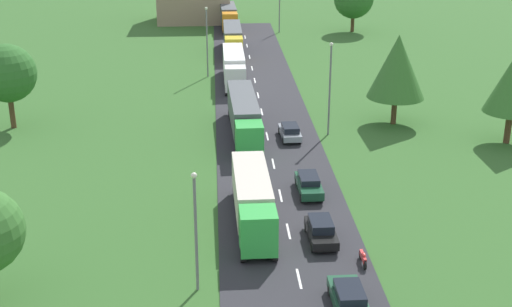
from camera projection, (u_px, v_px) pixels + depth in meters
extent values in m
cube|color=#2B2B30|center=(277.00, 180.00, 59.08)|extent=(10.00, 140.00, 0.06)
cube|color=white|center=(299.00, 279.00, 44.32)|extent=(0.16, 2.40, 0.01)
cube|color=white|center=(288.00, 231.00, 50.33)|extent=(0.16, 2.40, 0.01)
cube|color=white|center=(280.00, 195.00, 56.06)|extent=(0.16, 2.40, 0.01)
cube|color=white|center=(273.00, 164.00, 62.39)|extent=(0.16, 2.40, 0.01)
cube|color=white|center=(267.00, 136.00, 69.13)|extent=(0.16, 2.40, 0.01)
cube|color=white|center=(262.00, 112.00, 76.43)|extent=(0.16, 2.40, 0.01)
cube|color=white|center=(258.00, 95.00, 82.38)|extent=(0.16, 2.40, 0.01)
cube|color=white|center=(255.00, 81.00, 88.49)|extent=(0.16, 2.40, 0.01)
cube|color=white|center=(252.00, 68.00, 94.32)|extent=(0.16, 2.40, 0.01)
cube|color=white|center=(250.00, 57.00, 100.34)|extent=(0.16, 2.40, 0.01)
cube|color=white|center=(247.00, 46.00, 107.30)|extent=(0.16, 2.40, 0.01)
cube|color=white|center=(245.00, 37.00, 113.25)|extent=(0.16, 2.40, 0.01)
cube|color=green|center=(258.00, 231.00, 46.27)|extent=(2.48, 2.45, 2.84)
cube|color=black|center=(260.00, 232.00, 45.02)|extent=(2.10, 0.13, 1.25)
cube|color=beige|center=(252.00, 190.00, 51.87)|extent=(2.65, 9.13, 2.64)
cube|color=black|center=(252.00, 209.00, 52.42)|extent=(1.04, 8.65, 0.24)
cylinder|color=black|center=(275.00, 254.00, 46.29)|extent=(0.37, 1.01, 1.00)
cylinder|color=black|center=(243.00, 255.00, 46.14)|extent=(0.37, 1.01, 1.00)
cylinder|color=black|center=(263.00, 194.00, 55.07)|extent=(0.37, 1.01, 1.00)
cylinder|color=black|center=(236.00, 195.00, 54.92)|extent=(0.37, 1.01, 1.00)
cylinder|color=black|center=(261.00, 189.00, 56.08)|extent=(0.37, 1.01, 1.00)
cylinder|color=black|center=(235.00, 190.00, 55.93)|extent=(0.37, 1.01, 1.00)
cube|color=green|center=(249.00, 138.00, 63.00)|extent=(2.51, 2.59, 2.77)
cube|color=black|center=(250.00, 138.00, 61.71)|extent=(2.10, 0.16, 1.22)
cube|color=#4C5156|center=(243.00, 109.00, 69.93)|extent=(2.84, 12.00, 2.82)
cube|color=black|center=(243.00, 125.00, 70.51)|extent=(1.22, 11.35, 0.24)
cylinder|color=black|center=(262.00, 155.00, 63.00)|extent=(0.38, 1.01, 1.00)
cylinder|color=black|center=(238.00, 156.00, 62.83)|extent=(0.38, 1.01, 1.00)
cylinder|color=black|center=(251.00, 115.00, 73.95)|extent=(0.38, 1.01, 1.00)
cylinder|color=black|center=(231.00, 115.00, 73.78)|extent=(0.38, 1.01, 1.00)
cylinder|color=black|center=(250.00, 110.00, 75.28)|extent=(0.38, 1.01, 1.00)
cylinder|color=black|center=(230.00, 111.00, 75.11)|extent=(0.38, 1.01, 1.00)
cube|color=white|center=(235.00, 79.00, 82.07)|extent=(2.44, 2.22, 2.81)
cube|color=black|center=(236.00, 77.00, 80.91)|extent=(2.10, 0.10, 1.24)
cube|color=white|center=(234.00, 63.00, 87.89)|extent=(2.50, 9.84, 2.89)
cube|color=black|center=(234.00, 75.00, 88.48)|extent=(0.90, 9.35, 0.24)
cylinder|color=black|center=(245.00, 91.00, 82.12)|extent=(0.35, 1.00, 1.00)
cylinder|color=black|center=(227.00, 92.00, 82.00)|extent=(0.35, 1.00, 1.00)
cylinder|color=black|center=(241.00, 70.00, 91.33)|extent=(0.35, 1.00, 1.00)
cylinder|color=black|center=(225.00, 70.00, 91.21)|extent=(0.35, 1.00, 1.00)
cylinder|color=black|center=(241.00, 68.00, 92.43)|extent=(0.35, 1.00, 1.00)
cylinder|color=black|center=(225.00, 68.00, 92.31)|extent=(0.35, 1.00, 1.00)
cube|color=yellow|center=(234.00, 48.00, 96.98)|extent=(2.45, 2.60, 2.91)
cube|color=black|center=(234.00, 46.00, 95.64)|extent=(2.10, 0.11, 1.28)
cube|color=#4C5156|center=(232.00, 36.00, 103.41)|extent=(2.53, 10.73, 2.83)
cube|color=black|center=(233.00, 47.00, 104.00)|extent=(0.93, 10.19, 0.24)
cylinder|color=black|center=(242.00, 59.00, 96.95)|extent=(0.35, 1.00, 1.00)
cylinder|color=black|center=(226.00, 60.00, 96.84)|extent=(0.35, 1.00, 1.00)
cylinder|color=black|center=(239.00, 43.00, 107.08)|extent=(0.35, 1.00, 1.00)
cylinder|color=black|center=(225.00, 43.00, 106.97)|extent=(0.35, 1.00, 1.00)
cylinder|color=black|center=(239.00, 41.00, 108.28)|extent=(0.35, 1.00, 1.00)
cylinder|color=black|center=(225.00, 41.00, 108.17)|extent=(0.35, 1.00, 1.00)
cube|color=orange|center=(230.00, 22.00, 114.57)|extent=(2.50, 2.64, 3.00)
cube|color=black|center=(230.00, 20.00, 113.23)|extent=(2.10, 0.15, 1.32)
cube|color=#4C5156|center=(228.00, 14.00, 120.28)|extent=(2.73, 9.28, 2.92)
cube|color=black|center=(228.00, 24.00, 120.88)|extent=(1.12, 8.77, 0.24)
cylinder|color=black|center=(237.00, 32.00, 114.59)|extent=(0.38, 1.01, 1.00)
cylinder|color=black|center=(224.00, 32.00, 114.42)|extent=(0.38, 1.01, 1.00)
cylinder|color=black|center=(233.00, 21.00, 123.57)|extent=(0.38, 1.01, 1.00)
cylinder|color=black|center=(221.00, 21.00, 123.40)|extent=(0.38, 1.01, 1.00)
cylinder|color=black|center=(233.00, 20.00, 124.60)|extent=(0.38, 1.01, 1.00)
cylinder|color=black|center=(221.00, 20.00, 124.43)|extent=(0.38, 1.01, 1.00)
cube|color=#19472D|center=(349.00, 299.00, 40.96)|extent=(1.90, 4.38, 0.66)
cube|color=black|center=(350.00, 292.00, 40.54)|extent=(1.58, 2.46, 0.54)
cylinder|color=black|center=(330.00, 291.00, 42.41)|extent=(0.23, 0.64, 0.64)
cylinder|color=black|center=(357.00, 290.00, 42.52)|extent=(0.23, 0.64, 0.64)
cube|color=black|center=(321.00, 233.00, 48.76)|extent=(1.87, 4.30, 0.61)
cube|color=black|center=(321.00, 224.00, 48.74)|extent=(1.55, 2.41, 0.60)
cylinder|color=black|center=(336.00, 246.00, 47.58)|extent=(0.23, 0.64, 0.64)
cylinder|color=black|center=(313.00, 247.00, 47.46)|extent=(0.23, 0.64, 0.64)
cylinder|color=black|center=(329.00, 227.00, 50.28)|extent=(0.23, 0.64, 0.64)
cylinder|color=black|center=(307.00, 228.00, 50.17)|extent=(0.23, 0.64, 0.64)
cube|color=#19472D|center=(309.00, 186.00, 56.25)|extent=(1.83, 4.59, 0.67)
cube|color=black|center=(309.00, 178.00, 56.25)|extent=(1.52, 2.58, 0.49)
cylinder|color=black|center=(322.00, 197.00, 54.97)|extent=(0.23, 0.64, 0.64)
cylinder|color=black|center=(302.00, 198.00, 54.87)|extent=(0.23, 0.64, 0.64)
cylinder|color=black|center=(316.00, 182.00, 57.87)|extent=(0.23, 0.64, 0.64)
cylinder|color=black|center=(297.00, 182.00, 57.76)|extent=(0.23, 0.64, 0.64)
cube|color=#8C939E|center=(290.00, 133.00, 68.30)|extent=(1.96, 4.29, 0.57)
cube|color=black|center=(290.00, 128.00, 67.90)|extent=(1.59, 2.43, 0.56)
cylinder|color=black|center=(280.00, 131.00, 69.65)|extent=(0.25, 0.65, 0.64)
cylinder|color=black|center=(295.00, 130.00, 69.81)|extent=(0.25, 0.65, 0.64)
cylinder|color=black|center=(284.00, 141.00, 66.99)|extent=(0.25, 0.65, 0.64)
cylinder|color=black|center=(300.00, 140.00, 67.14)|extent=(0.25, 0.65, 0.64)
cylinder|color=black|center=(365.00, 265.00, 45.30)|extent=(0.12, 0.64, 0.64)
cylinder|color=black|center=(361.00, 255.00, 46.51)|extent=(0.14, 0.64, 0.64)
cube|color=red|center=(363.00, 257.00, 45.83)|extent=(0.20, 1.40, 0.36)
ellipsoid|color=red|center=(364.00, 255.00, 45.60)|extent=(0.28, 0.52, 0.28)
cylinder|color=slate|center=(196.00, 235.00, 41.93)|extent=(0.18, 0.18, 7.47)
sphere|color=silver|center=(194.00, 175.00, 40.55)|extent=(0.36, 0.36, 0.36)
cylinder|color=slate|center=(330.00, 91.00, 68.21)|extent=(0.18, 0.18, 8.90)
sphere|color=silver|center=(331.00, 44.00, 66.56)|extent=(0.36, 0.36, 0.36)
cylinder|color=slate|center=(207.00, 43.00, 88.98)|extent=(0.18, 0.18, 8.60)
sphere|color=silver|center=(206.00, 8.00, 87.39)|extent=(0.36, 0.36, 0.36)
cylinder|color=slate|center=(279.00, 11.00, 115.78)|extent=(0.18, 0.18, 7.01)
cylinder|color=#513823|center=(353.00, 22.00, 117.24)|extent=(0.60, 0.60, 3.02)
cylinder|color=#513823|center=(12.00, 111.00, 71.13)|extent=(0.54, 0.54, 3.51)
sphere|color=#2D6628|center=(7.00, 73.00, 69.71)|extent=(5.80, 5.80, 5.80)
cylinder|color=#513823|center=(508.00, 127.00, 67.09)|extent=(0.60, 0.60, 3.10)
cylinder|color=#513823|center=(394.00, 110.00, 72.44)|extent=(0.56, 0.56, 2.85)
cone|color=#38702D|center=(397.00, 66.00, 70.77)|extent=(5.84, 5.84, 6.42)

